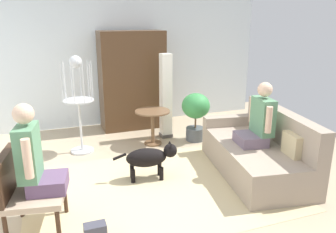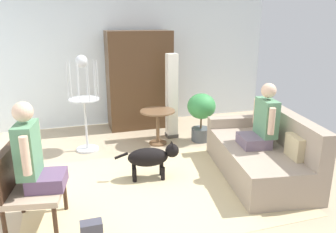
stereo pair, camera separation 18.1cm
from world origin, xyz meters
The scene contains 14 objects.
ground_plane centered at (0.00, 0.00, 0.00)m, with size 6.89×6.89×0.00m, color tan.
back_wall centered at (0.00, 2.93, 1.44)m, with size 5.95×0.12×2.88m, color silver.
area_rug centered at (-0.12, -0.02, 0.00)m, with size 3.17×2.28×0.01m, color #C6B284.
couch centered at (1.32, -0.04, 0.29)m, with size 1.20×1.95×0.87m.
armchair centered at (-1.63, -0.39, 0.50)m, with size 0.66×0.74×0.84m.
person_on_couch centered at (1.28, -0.05, 0.76)m, with size 0.48×0.55×0.84m.
person_on_armchair centered at (-1.50, -0.41, 0.80)m, with size 0.47×0.50×0.88m.
round_end_table centered at (0.28, 1.47, 0.42)m, with size 0.58×0.58×0.59m.
dog centered at (-0.14, 0.27, 0.31)m, with size 0.84×0.33×0.50m.
bird_cage_stand centered at (-0.89, 1.55, 0.87)m, with size 0.47×0.47×1.53m.
potted_plant centered at (1.03, 1.40, 0.52)m, with size 0.48×0.48×0.84m.
column_lamp centered at (0.61, 1.75, 0.73)m, with size 0.20×0.20×1.48m.
armoire_cabinet centered at (0.21, 2.52, 0.92)m, with size 1.20×0.56×1.84m, color #4C331E.
handbag centered at (-1.02, -0.81, 0.10)m, with size 0.21×0.13×0.20m, color #3F3F4C.
Camera 1 is at (-1.31, -3.61, 2.07)m, focal length 35.78 mm.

